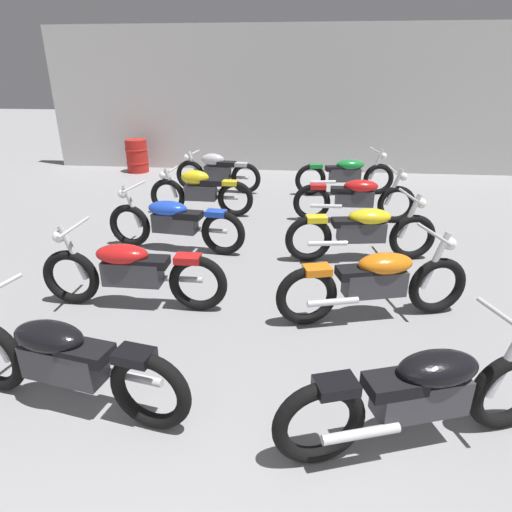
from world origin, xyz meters
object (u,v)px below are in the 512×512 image
motorcycle_right_row_1 (423,393)px  motorcycle_right_row_3 (362,230)px  motorcycle_left_row_4 (200,191)px  motorcycle_right_row_2 (376,281)px  motorcycle_right_row_4 (355,197)px  motorcycle_left_row_5 (217,171)px  oil_drum (137,156)px  motorcycle_right_row_5 (346,174)px  motorcycle_left_row_2 (131,271)px  motorcycle_left_row_3 (174,222)px  motorcycle_left_row_1 (63,360)px

motorcycle_right_row_1 → motorcycle_right_row_3: (-0.04, 3.42, 0.00)m
motorcycle_left_row_4 → motorcycle_right_row_2: (2.73, -3.49, -0.01)m
motorcycle_left_row_4 → motorcycle_right_row_4: 2.83m
motorcycle_left_row_5 → motorcycle_right_row_2: motorcycle_right_row_2 is taller
motorcycle_left_row_4 → motorcycle_right_row_3: motorcycle_right_row_3 is taller
motorcycle_left_row_5 → motorcycle_right_row_1: (2.83, -7.02, -0.01)m
motorcycle_left_row_4 → motorcycle_right_row_3: 3.33m
motorcycle_right_row_1 → motorcycle_left_row_5: bearing=111.9°
motorcycle_right_row_2 → oil_drum: 8.78m
motorcycle_left_row_5 → motorcycle_right_row_5: bearing=1.0°
motorcycle_right_row_1 → motorcycle_right_row_4: size_ratio=0.96×
motorcycle_left_row_2 → motorcycle_left_row_3: size_ratio=1.00×
motorcycle_right_row_2 → oil_drum: size_ratio=2.49×
motorcycle_left_row_1 → oil_drum: bearing=106.7°
motorcycle_left_row_5 → motorcycle_right_row_4: (2.85, -1.83, -0.01)m
motorcycle_right_row_2 → motorcycle_right_row_4: bearing=88.2°
motorcycle_left_row_3 → motorcycle_right_row_3: size_ratio=1.00×
motorcycle_left_row_1 → motorcycle_left_row_2: bearing=92.5°
motorcycle_left_row_3 → motorcycle_right_row_2: size_ratio=1.02×
motorcycle_left_row_5 → motorcycle_right_row_5: motorcycle_right_row_5 is taller
motorcycle_left_row_5 → motorcycle_right_row_1: bearing=-68.1°
motorcycle_left_row_1 → motorcycle_left_row_3: same height
motorcycle_left_row_1 → motorcycle_right_row_1: 2.73m
motorcycle_right_row_4 → motorcycle_right_row_1: bearing=-90.3°
motorcycle_right_row_3 → motorcycle_left_row_5: bearing=127.7°
motorcycle_right_row_3 → motorcycle_right_row_4: (0.07, 1.77, 0.00)m
motorcycle_right_row_2 → oil_drum: motorcycle_right_row_2 is taller
motorcycle_left_row_2 → motorcycle_left_row_4: size_ratio=1.10×
motorcycle_right_row_5 → motorcycle_left_row_5: bearing=-179.0°
motorcycle_left_row_2 → motorcycle_right_row_5: same height
motorcycle_left_row_3 → motorcycle_left_row_5: bearing=90.4°
motorcycle_right_row_1 → motorcycle_right_row_3: 3.42m
motorcycle_right_row_4 → motorcycle_right_row_5: 1.88m
oil_drum → motorcycle_right_row_1: bearing=-58.8°
motorcycle_left_row_5 → oil_drum: (-2.51, 1.79, -0.03)m
motorcycle_left_row_5 → motorcycle_right_row_1: size_ratio=0.94×
motorcycle_left_row_2 → motorcycle_right_row_2: size_ratio=1.02×
motorcycle_left_row_3 → motorcycle_right_row_2: 3.22m
motorcycle_right_row_1 → motorcycle_right_row_5: (-0.00, 7.07, 0.00)m
motorcycle_right_row_3 → motorcycle_right_row_5: size_ratio=1.00×
motorcycle_right_row_2 → motorcycle_right_row_5: 5.28m
motorcycle_left_row_4 → motorcycle_right_row_2: size_ratio=0.93×
motorcycle_left_row_5 → motorcycle_right_row_3: motorcycle_right_row_3 is taller
motorcycle_left_row_1 → motorcycle_left_row_3: bearing=91.3°
motorcycle_left_row_2 → motorcycle_right_row_3: size_ratio=1.00×
motorcycle_left_row_3 → motorcycle_right_row_4: bearing=30.8°
motorcycle_left_row_2 → motorcycle_right_row_1: bearing=-32.0°
motorcycle_left_row_4 → motorcycle_right_row_5: bearing=32.5°
motorcycle_left_row_1 → motorcycle_right_row_2: same height
motorcycle_left_row_1 → motorcycle_left_row_4: (-0.08, 5.19, 0.01)m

